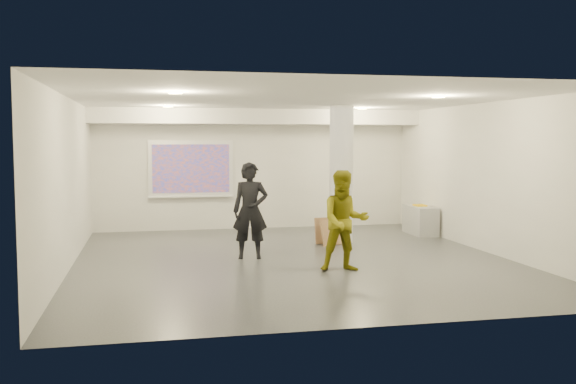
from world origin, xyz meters
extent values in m
cube|color=#34373B|center=(0.00, 0.00, 0.00)|extent=(8.00, 9.00, 0.01)
cube|color=white|center=(0.00, 0.00, 3.00)|extent=(8.00, 9.00, 0.01)
cube|color=silver|center=(0.00, 4.50, 1.50)|extent=(8.00, 0.01, 3.00)
cube|color=silver|center=(0.00, -4.50, 1.50)|extent=(8.00, 0.01, 3.00)
cube|color=silver|center=(-4.00, 0.00, 1.50)|extent=(0.01, 9.00, 3.00)
cube|color=silver|center=(4.00, 0.00, 1.50)|extent=(0.01, 9.00, 3.00)
cube|color=silver|center=(0.00, 3.95, 2.82)|extent=(8.00, 1.10, 0.36)
cylinder|color=#FFF686|center=(-2.20, 2.50, 2.98)|extent=(0.22, 0.22, 0.02)
cylinder|color=#FFF686|center=(2.20, 2.50, 2.98)|extent=(0.22, 0.22, 0.02)
cylinder|color=#FFF686|center=(-2.20, -1.50, 2.98)|extent=(0.22, 0.22, 0.02)
cylinder|color=#FFF686|center=(2.20, -1.50, 2.98)|extent=(0.22, 0.22, 0.02)
cylinder|color=silver|center=(1.50, 1.80, 1.50)|extent=(0.52, 0.52, 3.00)
cube|color=white|center=(-1.60, 4.46, 1.55)|extent=(2.10, 0.06, 1.40)
cube|color=#0439D2|center=(-1.60, 4.42, 1.55)|extent=(1.90, 0.01, 1.20)
cube|color=white|center=(-1.60, 4.40, 0.85)|extent=(2.10, 0.08, 0.04)
cube|color=#999B9E|center=(3.72, 2.58, 0.34)|extent=(0.53, 1.19, 0.68)
cube|color=white|center=(3.77, 2.64, 0.69)|extent=(0.32, 0.38, 0.02)
cube|color=yellow|center=(3.70, 2.57, 0.70)|extent=(0.26, 0.35, 0.03)
cube|color=#99714B|center=(1.18, 1.45, 0.28)|extent=(0.55, 0.39, 0.55)
cube|color=#99714B|center=(1.14, 1.71, 0.28)|extent=(0.52, 0.18, 0.57)
imported|color=black|center=(-0.75, 0.30, 0.91)|extent=(0.73, 0.54, 1.83)
imported|color=olive|center=(0.64, -1.23, 0.87)|extent=(0.91, 0.74, 1.74)
camera|label=1|loc=(-2.61, -11.67, 2.23)|focal=40.00mm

